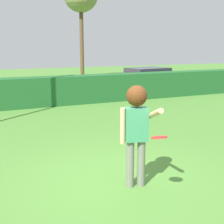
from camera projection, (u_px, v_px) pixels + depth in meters
ground_plane at (117, 182)px, 5.67m from camera, size 60.00×60.00×0.00m
person at (136, 123)px, 5.25m from camera, size 0.55×0.81×1.80m
frisbee at (159, 137)px, 4.72m from camera, size 0.25×0.25×0.07m
hedge_row at (34, 92)px, 12.62m from camera, size 29.12×0.90×1.19m
parked_car_red at (147, 78)px, 17.37m from camera, size 4.38×2.24×1.25m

